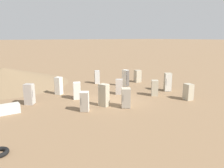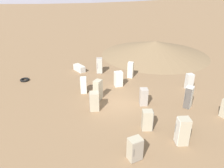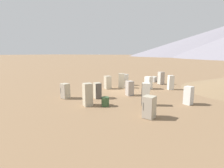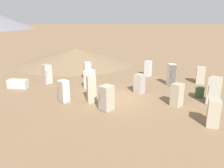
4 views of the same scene
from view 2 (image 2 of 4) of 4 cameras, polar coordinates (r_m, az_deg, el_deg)
The scene contains 17 objects.
ground_plane at distance 19.30m, azimuth 1.46°, elevation -5.22°, with size 1000.00×1000.00×0.00m, color #846647.
dirt_mound at distance 32.83m, azimuth 11.14°, elevation 9.23°, with size 15.51×15.51×2.01m.
discarded_fridge_0 at distance 13.60m, azimuth 6.03°, elevation -16.52°, with size 0.82×0.92×1.49m.
discarded_fridge_1 at distance 15.19m, azimuth 17.95°, elevation -11.65°, with size 1.01×1.03×1.93m.
discarded_fridge_2 at distance 19.04m, azimuth 8.25°, elevation -3.31°, with size 0.94×0.93×1.53m.
discarded_fridge_3 at distance 25.56m, azimuth -3.30°, elevation 4.83°, with size 0.98×0.97×1.78m.
discarded_fridge_4 at distance 21.06m, azimuth -7.46°, elevation -0.30°, with size 0.87×0.86×1.56m.
discarded_fridge_5 at distance 16.05m, azimuth 9.21°, elevation -9.28°, with size 0.95×0.97×1.54m.
discarded_fridge_6 at distance 24.37m, azimuth 4.87°, elevation 3.71°, with size 0.82×0.84×1.76m.
discarded_fridge_7 at distance 22.92m, azimuth 19.52°, elevation 0.62°, with size 0.84×0.85×1.60m.
discarded_fridge_8 at distance 19.41m, azimuth 19.37°, elevation -3.31°, with size 0.72×0.80×1.94m.
discarded_fridge_9 at distance 18.13m, azimuth -4.65°, elevation -4.51°, with size 1.03×1.05×1.62m.
discarded_fridge_10 at distance 26.50m, azimuth -8.53°, elevation 4.12°, with size 1.72×0.73×0.74m.
discarded_fridge_11 at distance 22.25m, azimuth 1.66°, elevation 1.36°, with size 0.94×0.99×1.56m.
discarded_fridge_12 at distance 19.69m, azimuth -3.68°, elevation -1.52°, with size 0.82×0.93×1.87m.
scrap_tire at distance 25.51m, azimuth -21.86°, elevation 1.03°, with size 0.97×0.97×0.22m.
rusty_barrel at distance 16.74m, azimuth 18.84°, elevation -10.42°, with size 0.64×0.64×0.78m.
Camera 2 is at (-12.29, 11.23, 9.76)m, focal length 35.00 mm.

